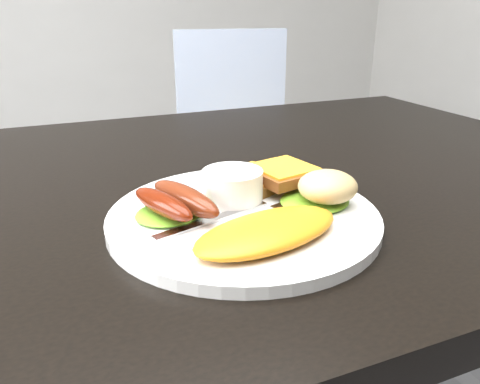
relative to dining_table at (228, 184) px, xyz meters
name	(u,v)px	position (x,y,z in m)	size (l,w,h in m)	color
dining_table	(228,184)	(0.00, 0.00, 0.00)	(1.20, 0.80, 0.04)	black
dining_chair	(251,174)	(0.37, 0.74, -0.28)	(0.38, 0.38, 0.04)	tan
person	(64,80)	(-0.18, 0.55, 0.09)	(0.59, 0.39, 1.63)	navy
plate	(244,217)	(-0.05, -0.17, 0.03)	(0.29, 0.29, 0.01)	white
lettuce_left	(170,213)	(-0.12, -0.15, 0.04)	(0.07, 0.07, 0.01)	#55A41F
lettuce_right	(315,200)	(0.04, -0.17, 0.04)	(0.08, 0.07, 0.01)	#5D9A1D
omelette	(268,231)	(-0.05, -0.23, 0.04)	(0.16, 0.08, 0.02)	orange
sausage_a	(163,204)	(-0.13, -0.16, 0.05)	(0.02, 0.10, 0.02)	#5B250D
sausage_b	(185,198)	(-0.11, -0.15, 0.05)	(0.03, 0.11, 0.03)	maroon
ramekin	(233,187)	(-0.05, -0.13, 0.05)	(0.07, 0.07, 0.04)	white
toast_a	(255,180)	(0.00, -0.10, 0.04)	(0.08, 0.08, 0.01)	brown
toast_b	(283,173)	(0.03, -0.12, 0.05)	(0.07, 0.07, 0.01)	brown
potato_salad	(328,187)	(0.05, -0.19, 0.06)	(0.07, 0.06, 0.04)	beige
fork	(213,220)	(-0.08, -0.17, 0.03)	(0.14, 0.01, 0.00)	#ADAFB7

